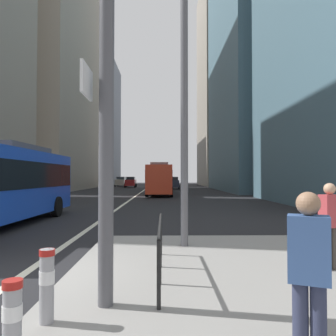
% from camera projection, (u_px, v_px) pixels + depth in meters
% --- Properties ---
extents(ground_plane, '(160.00, 160.00, 0.00)m').
position_uv_depth(ground_plane, '(128.00, 202.00, 26.27)').
color(ground_plane, black).
extents(median_island, '(9.00, 10.00, 0.15)m').
position_uv_depth(median_island, '(325.00, 295.00, 5.36)').
color(median_island, gray).
rests_on(median_island, ground).
extents(lane_centre_line, '(0.20, 80.00, 0.01)m').
position_uv_depth(lane_centre_line, '(138.00, 195.00, 36.27)').
color(lane_centre_line, beige).
rests_on(lane_centre_line, ground).
extents(office_tower_left_mid, '(13.35, 25.13, 40.22)m').
position_uv_depth(office_tower_left_mid, '(43.00, 60.00, 51.17)').
color(office_tower_left_mid, gray).
rests_on(office_tower_left_mid, ground).
extents(office_tower_left_far, '(13.37, 24.44, 30.89)m').
position_uv_depth(office_tower_left_far, '(87.00, 122.00, 81.06)').
color(office_tower_left_far, slate).
rests_on(office_tower_left_far, ground).
extents(office_tower_right_mid, '(12.11, 23.68, 39.49)m').
position_uv_depth(office_tower_right_mid, '(261.00, 54.00, 47.72)').
color(office_tower_right_mid, slate).
rests_on(office_tower_right_mid, ground).
extents(office_tower_right_far, '(11.58, 19.56, 44.94)m').
position_uv_depth(office_tower_right_far, '(227.00, 85.00, 73.42)').
color(office_tower_right_far, gray).
rests_on(office_tower_right_far, ground).
extents(city_bus_red_receding, '(2.76, 11.54, 3.40)m').
position_uv_depth(city_bus_red_receding, '(160.00, 178.00, 35.78)').
color(city_bus_red_receding, red).
rests_on(city_bus_red_receding, ground).
extents(car_oncoming_mid, '(2.18, 4.35, 1.94)m').
position_uv_depth(car_oncoming_mid, '(121.00, 182.00, 64.92)').
color(car_oncoming_mid, '#B2A899').
rests_on(car_oncoming_mid, ground).
extents(car_receding_near, '(2.05, 4.42, 1.94)m').
position_uv_depth(car_receding_near, '(173.00, 183.00, 52.29)').
color(car_receding_near, '#232838').
rests_on(car_receding_near, ground).
extents(car_receding_far, '(2.07, 4.40, 1.94)m').
position_uv_depth(car_receding_far, '(171.00, 181.00, 66.03)').
color(car_receding_far, gold).
rests_on(car_receding_far, ground).
extents(car_oncoming_far, '(2.09, 4.41, 1.94)m').
position_uv_depth(car_oncoming_far, '(131.00, 182.00, 60.65)').
color(car_oncoming_far, maroon).
rests_on(car_oncoming_far, ground).
extents(street_lamp_post, '(5.50, 0.32, 8.00)m').
position_uv_depth(street_lamp_post, '(184.00, 56.00, 8.93)').
color(street_lamp_post, '#56565B').
rests_on(street_lamp_post, median_island).
extents(bollard_left, '(0.20, 0.20, 0.83)m').
position_uv_depth(bollard_left, '(12.00, 317.00, 3.25)').
color(bollard_left, '#99999E').
rests_on(bollard_left, median_island).
extents(bollard_right, '(0.20, 0.20, 0.93)m').
position_uv_depth(bollard_right, '(47.00, 282.00, 4.19)').
color(bollard_right, '#99999E').
rests_on(bollard_right, median_island).
extents(pedestrian_railing, '(0.06, 3.28, 0.98)m').
position_uv_depth(pedestrian_railing, '(160.00, 238.00, 6.21)').
color(pedestrian_railing, black).
rests_on(pedestrian_railing, median_island).
extents(pedestrian_waiting, '(0.44, 0.35, 1.72)m').
position_uv_depth(pedestrian_waiting, '(330.00, 221.00, 6.57)').
color(pedestrian_waiting, '#423D38').
rests_on(pedestrian_waiting, median_island).
extents(pedestrian_walking, '(0.44, 0.37, 1.71)m').
position_uv_depth(pedestrian_walking, '(309.00, 271.00, 3.17)').
color(pedestrian_walking, '#2D334C').
rests_on(pedestrian_walking, median_island).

